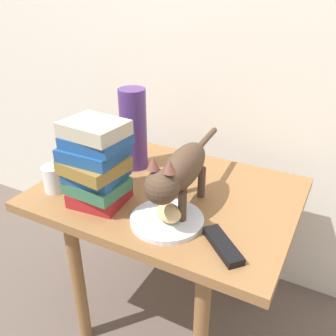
% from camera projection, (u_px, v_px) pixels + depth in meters
% --- Properties ---
extents(ground_plane, '(6.00, 6.00, 0.00)m').
position_uv_depth(ground_plane, '(168.00, 314.00, 1.44)').
color(ground_plane, brown).
extents(back_panel, '(4.00, 0.04, 2.20)m').
position_uv_depth(back_panel, '(225.00, 5.00, 1.26)').
color(back_panel, silver).
rests_on(back_panel, ground).
extents(side_table, '(0.81, 0.60, 0.57)m').
position_uv_depth(side_table, '(168.00, 210.00, 1.21)').
color(side_table, olive).
rests_on(side_table, ground).
extents(plate, '(0.21, 0.21, 0.01)m').
position_uv_depth(plate, '(167.00, 220.00, 1.01)').
color(plate, silver).
rests_on(plate, side_table).
extents(bread_roll, '(0.10, 0.09, 0.05)m').
position_uv_depth(bread_roll, '(169.00, 213.00, 0.99)').
color(bread_roll, '#E0BC7A').
rests_on(bread_roll, plate).
extents(cat, '(0.11, 0.48, 0.23)m').
position_uv_depth(cat, '(180.00, 171.00, 1.00)').
color(cat, '#4C3828').
rests_on(cat, side_table).
extents(book_stack, '(0.18, 0.18, 0.26)m').
position_uv_depth(book_stack, '(96.00, 164.00, 1.05)').
color(book_stack, maroon).
rests_on(book_stack, side_table).
extents(green_vase, '(0.09, 0.09, 0.29)m').
position_uv_depth(green_vase, '(133.00, 129.00, 1.26)').
color(green_vase, '#4C2D72').
rests_on(green_vase, side_table).
extents(candle_jar, '(0.07, 0.07, 0.08)m').
position_uv_depth(candle_jar, '(54.00, 180.00, 1.15)').
color(candle_jar, silver).
rests_on(candle_jar, side_table).
extents(tv_remote, '(0.14, 0.13, 0.02)m').
position_uv_depth(tv_remote, '(223.00, 245.00, 0.91)').
color(tv_remote, black).
rests_on(tv_remote, side_table).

